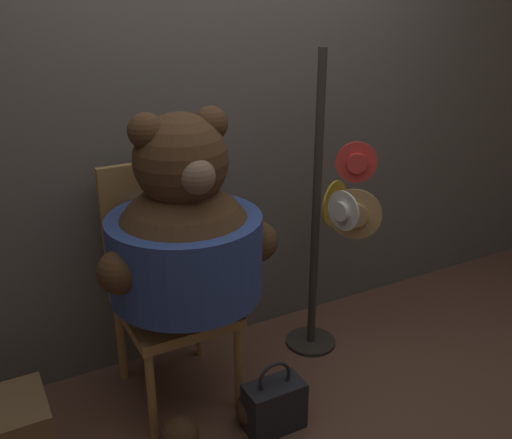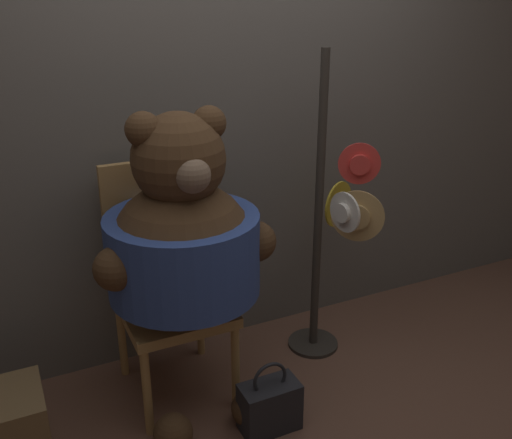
{
  "view_description": "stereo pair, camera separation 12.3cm",
  "coord_description": "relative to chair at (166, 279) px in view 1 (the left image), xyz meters",
  "views": [
    {
      "loc": [
        -1.2,
        -1.98,
        1.87
      ],
      "look_at": [
        -0.01,
        0.24,
        0.86
      ],
      "focal_mm": 40.0,
      "sensor_mm": 36.0,
      "label": 1
    },
    {
      "loc": [
        -1.09,
        -2.03,
        1.87
      ],
      "look_at": [
        -0.01,
        0.24,
        0.86
      ],
      "focal_mm": 40.0,
      "sensor_mm": 36.0,
      "label": 2
    }
  ],
  "objects": [
    {
      "name": "wooden_crate",
      "position": [
        -0.79,
        -0.24,
        -0.42
      ],
      "size": [
        0.33,
        0.33,
        0.33
      ],
      "color": "brown",
      "rests_on": "ground_plane"
    },
    {
      "name": "handbag_on_ground",
      "position": [
        0.29,
        -0.55,
        -0.46
      ],
      "size": [
        0.27,
        0.15,
        0.36
      ],
      "color": "#232328",
      "rests_on": "ground_plane"
    },
    {
      "name": "wall_back",
      "position": [
        0.43,
        0.31,
        0.52
      ],
      "size": [
        8.0,
        0.1,
        2.22
      ],
      "color": "#66605B",
      "rests_on": "ground_plane"
    },
    {
      "name": "teddy_bear",
      "position": [
        0.04,
        -0.19,
        0.24
      ],
      "size": [
        0.82,
        0.73,
        1.43
      ],
      "color": "#4C331E",
      "rests_on": "ground_plane"
    },
    {
      "name": "hat_display_rack",
      "position": [
        0.88,
        -0.1,
        0.13
      ],
      "size": [
        0.43,
        0.43,
        1.63
      ],
      "color": "#332D28",
      "rests_on": "ground_plane"
    },
    {
      "name": "ground_plane",
      "position": [
        0.43,
        -0.36,
        -0.59
      ],
      "size": [
        14.0,
        14.0,
        0.0
      ],
      "primitive_type": "plane",
      "color": "brown"
    },
    {
      "name": "chair",
      "position": [
        0.0,
        0.0,
        0.0
      ],
      "size": [
        0.49,
        0.54,
        1.13
      ],
      "color": "#B2844C",
      "rests_on": "ground_plane"
    }
  ]
}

